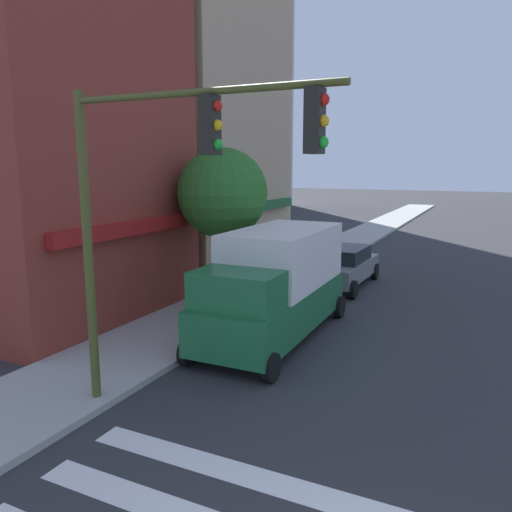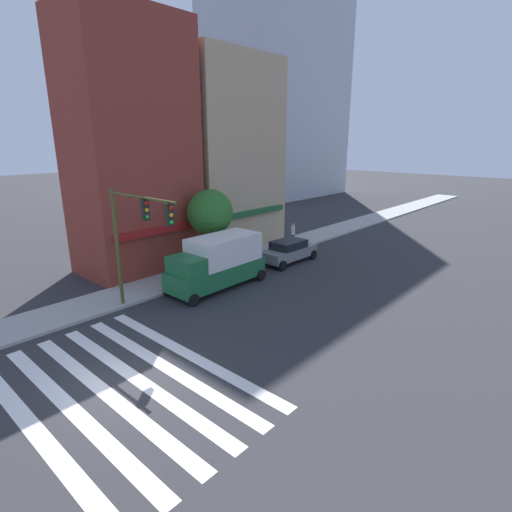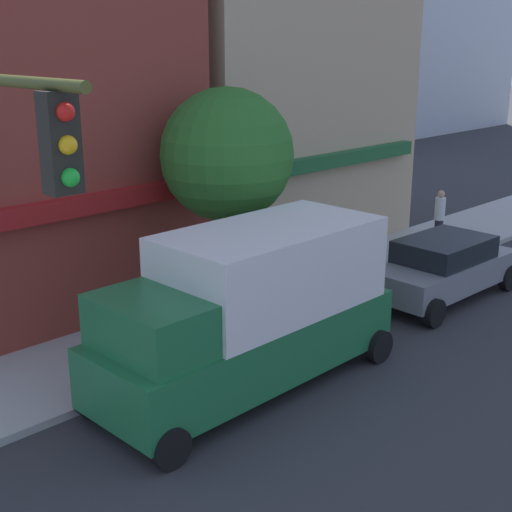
{
  "view_description": "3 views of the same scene",
  "coord_description": "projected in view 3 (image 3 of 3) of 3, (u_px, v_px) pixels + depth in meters",
  "views": [
    {
      "loc": [
        -3.35,
        -0.67,
        4.78
      ],
      "look_at": [
        10.49,
        6.0,
        2.0
      ],
      "focal_mm": 35.0,
      "sensor_mm": 36.0,
      "label": 1
    },
    {
      "loc": [
        -5.97,
        -11.83,
        8.42
      ],
      "look_at": [
        12.42,
        4.7,
        1.2
      ],
      "focal_mm": 28.0,
      "sensor_mm": 36.0,
      "label": 2
    },
    {
      "loc": [
        0.45,
        -4.15,
        6.35
      ],
      "look_at": [
        10.49,
        6.0,
        2.0
      ],
      "focal_mm": 50.0,
      "sensor_mm": 36.0,
      "label": 3
    }
  ],
  "objects": [
    {
      "name": "box_truck_green",
      "position": [
        250.0,
        308.0,
        13.19
      ],
      "size": [
        6.22,
        2.42,
        3.04
      ],
      "rotation": [
        0.0,
        0.0,
        0.01
      ],
      "color": "#1E6638",
      "rests_on": "ground_plane"
    },
    {
      "name": "sedan_grey",
      "position": [
        443.0,
        267.0,
        17.99
      ],
      "size": [
        4.44,
        2.02,
        1.59
      ],
      "rotation": [
        0.0,
        0.0,
        -0.02
      ],
      "color": "slate",
      "rests_on": "ground_plane"
    },
    {
      "name": "pedestrian_green_top",
      "position": [
        336.0,
        250.0,
        18.6
      ],
      "size": [
        0.32,
        0.32,
        1.77
      ],
      "rotation": [
        0.0,
        0.0,
        2.9
      ],
      "color": "#23232D",
      "rests_on": "sidewalk_left"
    },
    {
      "name": "pedestrian_red_jacket",
      "position": [
        290.0,
        257.0,
        18.03
      ],
      "size": [
        0.32,
        0.32,
        1.77
      ],
      "rotation": [
        0.0,
        0.0,
        0.84
      ],
      "color": "#23232D",
      "rests_on": "sidewalk_left"
    },
    {
      "name": "pedestrian_white_shirt",
      "position": [
        439.0,
        217.0,
        22.03
      ],
      "size": [
        0.32,
        0.32,
        1.77
      ],
      "rotation": [
        0.0,
        0.0,
        0.22
      ],
      "color": "#23232D",
      "rests_on": "sidewalk_left"
    },
    {
      "name": "street_tree",
      "position": [
        227.0,
        156.0,
        15.78
      ],
      "size": [
        2.98,
        2.98,
        5.24
      ],
      "color": "brown",
      "rests_on": "sidewalk_left"
    }
  ]
}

